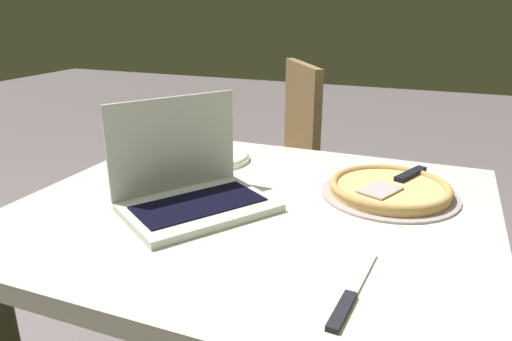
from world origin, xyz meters
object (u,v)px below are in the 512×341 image
pizza_tray (390,189)px  drink_cup (138,152)px  dining_table (255,236)px  laptop (190,185)px  chair_near (275,151)px  pizza_plate (212,156)px  table_knife (350,296)px

pizza_tray → drink_cup: size_ratio=3.58×
drink_cup → dining_table: bearing=163.8°
laptop → chair_near: laptop is taller
laptop → pizza_tray: (-0.42, -0.24, -0.03)m
chair_near → dining_table: bearing=107.0°
chair_near → pizza_plate: bearing=94.9°
dining_table → laptop: (0.14, 0.06, 0.13)m
table_knife → drink_cup: bearing=-30.7°
table_knife → chair_near: bearing=-65.4°
pizza_plate → chair_near: (0.06, -0.74, -0.20)m
drink_cup → laptop: bearing=146.1°
pizza_plate → dining_table: bearing=133.4°
dining_table → pizza_plate: 0.36m
pizza_tray → chair_near: (0.59, -0.82, -0.21)m
dining_table → pizza_plate: bearing=-46.6°
laptop → dining_table: bearing=-155.0°
dining_table → pizza_plate: size_ratio=4.82×
pizza_plate → table_knife: bearing=133.8°
dining_table → chair_near: 1.04m
dining_table → laptop: 0.20m
pizza_plate → drink_cup: drink_cup is taller
dining_table → chair_near: size_ratio=1.18×
laptop → chair_near: bearing=-80.9°
pizza_plate → pizza_tray: bearing=171.2°
dining_table → drink_cup: (0.40, -0.12, 0.13)m
pizza_plate → table_knife: 0.76m
table_knife → drink_cup: (0.69, -0.41, 0.04)m
table_knife → chair_near: chair_near is taller
pizza_tray → table_knife: 0.46m
table_knife → drink_cup: size_ratio=2.68×
dining_table → table_knife: (-0.28, 0.29, 0.09)m
pizza_tray → laptop: bearing=29.4°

